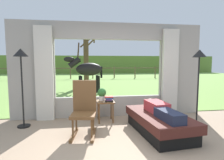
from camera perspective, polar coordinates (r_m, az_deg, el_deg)
The scene contains 17 objects.
ground_plane at distance 3.13m, azimuth 5.17°, elevation -22.91°, with size 12.00×12.00×0.00m, color gray.
back_wall_with_window at distance 4.98m, azimuth -0.76°, elevation 2.79°, with size 5.20×0.12×2.55m.
curtain_panel_left at distance 4.91m, azimuth -20.49°, elevation 1.82°, with size 0.44×0.10×2.40m, color beige.
curtain_panel_right at distance 5.34m, azimuth 17.74°, elevation 2.18°, with size 0.44×0.10×2.40m, color beige.
outdoor_pasture_lawn at distance 15.91m, azimuth -5.91°, elevation 0.17°, with size 36.00×21.68×0.02m, color #759E47.
distant_hill_ridge at distance 25.68m, azimuth -6.86°, elevation 4.85°, with size 36.00×2.00×2.40m, color olive.
recliner_sofa at distance 4.05m, azimuth 14.55°, elevation -12.91°, with size 1.07×1.78×0.42m.
reclining_person at distance 3.92m, azimuth 14.94°, elevation -8.91°, with size 0.40×1.44×0.22m.
rocking_chair at distance 3.81m, azimuth -8.77°, elevation -8.86°, with size 0.55×0.74×1.12m.
side_table at distance 4.62m, azimuth -2.12°, elevation -7.77°, with size 0.44×0.44×0.52m.
potted_plant at distance 4.61m, azimuth -3.21°, elevation -4.27°, with size 0.22×0.22×0.32m.
book_stack at distance 4.53m, azimuth -0.93°, elevation -5.96°, with size 0.21×0.15×0.13m.
floor_lamp_left at distance 4.58m, azimuth -26.67°, elevation 4.53°, with size 0.32×0.32×1.80m.
floor_lamp_right at distance 4.73m, azimuth 25.68°, elevation 4.46°, with size 0.32×0.32×1.79m.
horse at distance 8.59m, azimuth -7.74°, elevation 3.26°, with size 1.82×0.81×1.73m.
pasture_tree at distance 11.65m, azimuth -8.08°, elevation 6.63°, with size 1.26×1.24×3.88m.
pasture_fence_line at distance 16.74m, azimuth -6.06°, elevation 2.95°, with size 16.10×0.10×1.10m.
Camera 1 is at (-0.65, -2.67, 1.49)m, focal length 29.09 mm.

